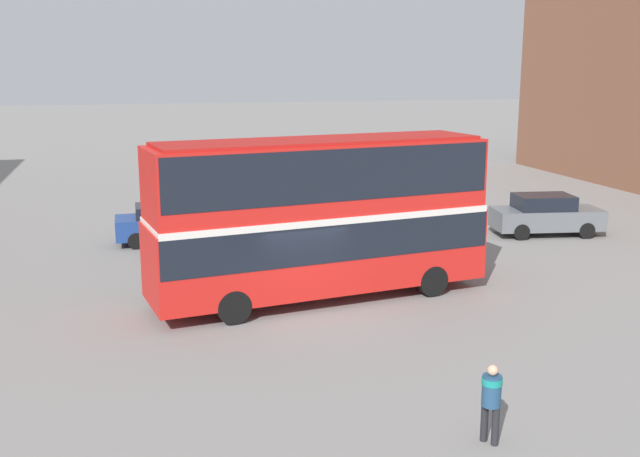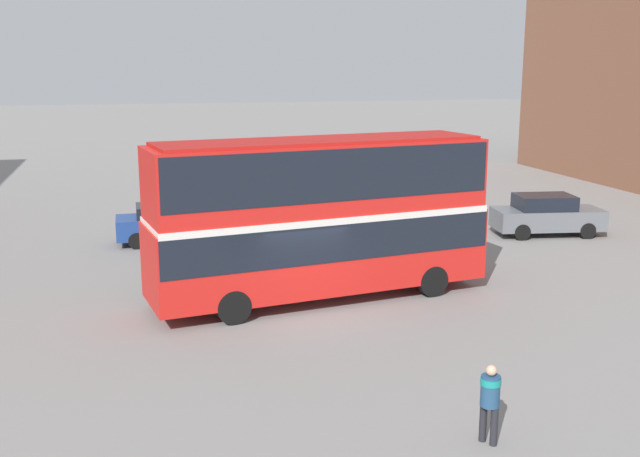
{
  "view_description": "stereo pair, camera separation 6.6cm",
  "coord_description": "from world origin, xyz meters",
  "px_view_note": "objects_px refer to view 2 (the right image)",
  "views": [
    {
      "loc": [
        -4.79,
        -20.16,
        7.07
      ],
      "look_at": [
        0.75,
        1.14,
        2.21
      ],
      "focal_mm": 42.0,
      "sensor_mm": 36.0,
      "label": 1
    },
    {
      "loc": [
        -4.72,
        -20.18,
        7.07
      ],
      "look_at": [
        0.75,
        1.14,
        2.21
      ],
      "focal_mm": 42.0,
      "sensor_mm": 36.0,
      "label": 2
    }
  ],
  "objects_px": {
    "double_decker_bus": "(320,209)",
    "parked_car_kerb_far": "(547,215)",
    "parked_car_kerb_near": "(167,223)",
    "pedestrian_foreground": "(490,396)"
  },
  "relations": [
    {
      "from": "double_decker_bus",
      "to": "parked_car_kerb_far",
      "type": "height_order",
      "value": "double_decker_bus"
    },
    {
      "from": "double_decker_bus",
      "to": "parked_car_kerb_near",
      "type": "distance_m",
      "value": 9.84
    },
    {
      "from": "parked_car_kerb_far",
      "to": "parked_car_kerb_near",
      "type": "bearing_deg",
      "value": 179.47
    },
    {
      "from": "double_decker_bus",
      "to": "parked_car_kerb_far",
      "type": "relative_size",
      "value": 2.25
    },
    {
      "from": "double_decker_bus",
      "to": "parked_car_kerb_near",
      "type": "relative_size",
      "value": 2.63
    },
    {
      "from": "parked_car_kerb_far",
      "to": "double_decker_bus",
      "type": "bearing_deg",
      "value": -142.9
    },
    {
      "from": "parked_car_kerb_near",
      "to": "parked_car_kerb_far",
      "type": "bearing_deg",
      "value": -9.53
    },
    {
      "from": "parked_car_kerb_near",
      "to": "parked_car_kerb_far",
      "type": "relative_size",
      "value": 0.86
    },
    {
      "from": "pedestrian_foreground",
      "to": "double_decker_bus",
      "type": "bearing_deg",
      "value": -116.28
    },
    {
      "from": "pedestrian_foreground",
      "to": "parked_car_kerb_near",
      "type": "height_order",
      "value": "pedestrian_foreground"
    }
  ]
}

